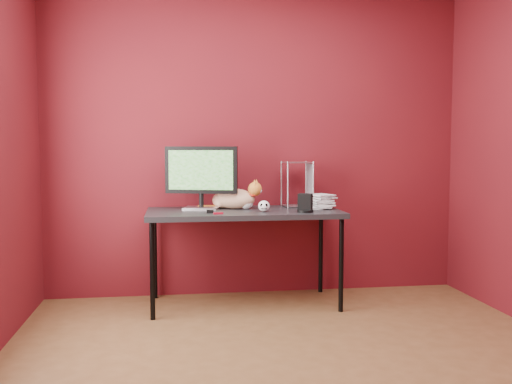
{
  "coord_description": "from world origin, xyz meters",
  "views": [
    {
      "loc": [
        -0.69,
        -3.02,
        1.24
      ],
      "look_at": [
        -0.09,
        1.15,
        0.91
      ],
      "focal_mm": 40.0,
      "sensor_mm": 36.0,
      "label": 1
    }
  ],
  "objects": [
    {
      "name": "room",
      "position": [
        0.0,
        0.0,
        1.45
      ],
      "size": [
        3.52,
        3.52,
        2.61
      ],
      "color": "brown",
      "rests_on": "ground"
    },
    {
      "name": "pocket_knife",
      "position": [
        -0.37,
        1.13,
        0.76
      ],
      "size": [
        0.07,
        0.03,
        0.01
      ],
      "primitive_type": "cube",
      "rotation": [
        0.0,
        0.0,
        0.18
      ],
      "color": "maroon",
      "rests_on": "desk"
    },
    {
      "name": "desk",
      "position": [
        -0.15,
        1.37,
        0.7
      ],
      "size": [
        1.5,
        0.7,
        0.75
      ],
      "color": "black",
      "rests_on": "ground"
    },
    {
      "name": "skull_mug",
      "position": [
        -0.01,
        1.24,
        0.79
      ],
      "size": [
        0.09,
        0.09,
        0.08
      ],
      "rotation": [
        0.0,
        0.0,
        -0.17
      ],
      "color": "white",
      "rests_on": "desk"
    },
    {
      "name": "book_stack",
      "position": [
        0.41,
        1.43,
        1.38
      ],
      "size": [
        0.22,
        0.25,
        1.27
      ],
      "rotation": [
        0.0,
        0.0,
        0.04
      ],
      "color": "beige",
      "rests_on": "desk"
    },
    {
      "name": "wire_rack",
      "position": [
        0.32,
        1.57,
        0.94
      ],
      "size": [
        0.24,
        0.2,
        0.38
      ],
      "rotation": [
        0.0,
        0.0,
        0.11
      ],
      "color": "silver",
      "rests_on": "desk"
    },
    {
      "name": "washer",
      "position": [
        -0.37,
        1.16,
        0.75
      ],
      "size": [
        0.05,
        0.05,
        0.0
      ],
      "primitive_type": "cylinder",
      "color": "silver",
      "rests_on": "desk"
    },
    {
      "name": "black_gadget",
      "position": [
        -0.42,
        1.21,
        0.76
      ],
      "size": [
        0.05,
        0.03,
        0.02
      ],
      "primitive_type": "cube",
      "rotation": [
        0.0,
        0.0,
        -0.02
      ],
      "color": "black",
      "rests_on": "desk"
    },
    {
      "name": "speaker",
      "position": [
        0.29,
        1.16,
        0.82
      ],
      "size": [
        0.13,
        0.12,
        0.14
      ],
      "rotation": [
        0.0,
        0.0,
        -0.42
      ],
      "color": "black",
      "rests_on": "desk"
    },
    {
      "name": "monitor",
      "position": [
        -0.48,
        1.46,
        1.03
      ],
      "size": [
        0.56,
        0.25,
        0.5
      ],
      "rotation": [
        0.0,
        0.0,
        -0.28
      ],
      "color": "silver",
      "rests_on": "desk"
    },
    {
      "name": "cat",
      "position": [
        -0.21,
        1.49,
        0.83
      ],
      "size": [
        0.5,
        0.31,
        0.24
      ],
      "rotation": [
        0.0,
        0.0,
        -0.42
      ],
      "color": "#C16728",
      "rests_on": "desk"
    }
  ]
}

